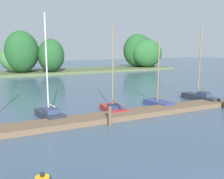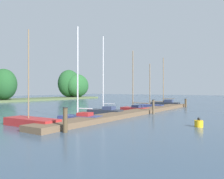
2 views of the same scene
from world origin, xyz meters
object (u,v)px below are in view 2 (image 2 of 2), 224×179
Objects in this scene: sailboat_3 at (134,108)px; channel_buoy_0 at (199,123)px; sailboat_2 at (104,110)px; sailboat_4 at (150,106)px; sailboat_5 at (165,103)px; sailboat_1 at (79,115)px; mooring_piling_0 at (65,120)px; mooring_piling_1 at (153,107)px; mooring_piling_2 at (186,103)px; sailboat_0 at (30,121)px.

sailboat_3 is 10.84m from channel_buoy_0.
sailboat_2 is 8.91m from sailboat_4.
sailboat_5 is (13.43, -0.40, 0.02)m from sailboat_2.
sailboat_2 is at bearing -92.06° from sailboat_1.
channel_buoy_0 is at bearing -42.55° from mooring_piling_0.
mooring_piling_1 is at bearing 45.43° from channel_buoy_0.
sailboat_2 is 8.75m from mooring_piling_0.
sailboat_3 is 4.81× the size of mooring_piling_0.
sailboat_4 is at bearing 88.84° from sailboat_5.
sailboat_4 is (8.90, -0.39, -0.09)m from sailboat_2.
sailboat_2 is at bearing 90.26° from sailboat_3.
sailboat_5 is 6.06× the size of mooring_piling_2.
sailboat_4 reaches higher than mooring_piling_2.
sailboat_1 is 1.07× the size of sailboat_3.
sailboat_1 is 5.11× the size of mooring_piling_1.
sailboat_5 is 11.59× the size of channel_buoy_0.
sailboat_5 is (4.53, -0.02, 0.11)m from sailboat_4.
sailboat_2 reaches higher than sailboat_0.
mooring_piling_1 is 10.35m from mooring_piling_2.
sailboat_1 is (3.53, -0.94, 0.11)m from sailboat_0.
sailboat_3 is 8.71m from sailboat_5.
sailboat_2 reaches higher than sailboat_5.
sailboat_2 is at bearing 22.64° from mooring_piling_0.
mooring_piling_1 is (2.99, -3.42, 0.28)m from sailboat_2.
mooring_piling_0 is at bearing 93.96° from sailboat_4.
sailboat_3 reaches higher than sailboat_4.
sailboat_3 is 11.12× the size of channel_buoy_0.
sailboat_3 is at bearing 12.97° from mooring_piling_0.
sailboat_0 is at bearing 61.86° from sailboat_1.
sailboat_3 is at bearing -100.59° from sailboat_1.
sailboat_4 is 13.91m from channel_buoy_0.
channel_buoy_0 is at bearing 145.35° from sailboat_3.
sailboat_3 is 1.18× the size of sailboat_4.
sailboat_0 is at bearing 84.66° from mooring_piling_0.
sailboat_5 is 10.87m from mooring_piling_1.
channel_buoy_0 is (5.84, -5.36, -0.46)m from mooring_piling_0.
mooring_piling_0 is (-3.85, -2.53, 0.28)m from sailboat_1.
sailboat_1 is at bearing 98.01° from sailboat_3.
sailboat_1 reaches higher than sailboat_0.
sailboat_2 is at bearing -92.95° from sailboat_0.
sailboat_5 is at bearing -93.57° from sailboat_0.
sailboat_2 reaches higher than sailboat_4.
sailboat_4 is 4.93× the size of mooring_piling_2.
sailboat_5 reaches higher than mooring_piling_0.
mooring_piling_0 is 21.42m from mooring_piling_2.
sailboat_5 reaches higher than sailboat_0.
mooring_piling_0 is at bearing 110.05° from sailboat_1.
sailboat_1 reaches higher than sailboat_3.
mooring_piling_1 is at bearing 155.24° from sailboat_3.
channel_buoy_0 is (-11.14, -8.33, -0.10)m from sailboat_4.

